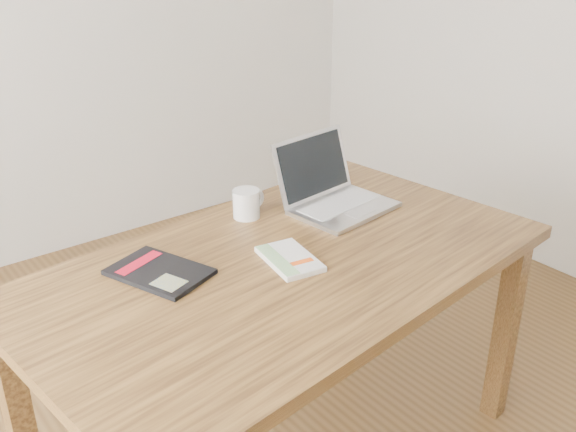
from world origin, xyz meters
TOP-DOWN VIEW (x-y plane):
  - room at (-0.07, 0.00)m, footprint 4.04×4.04m
  - desk at (0.13, 0.07)m, footprint 1.59×1.03m
  - white_guidebook at (0.13, 0.05)m, footprint 0.16×0.22m
  - black_guidebook at (-0.20, 0.21)m, footprint 0.26×0.31m
  - laptop at (0.48, 0.27)m, footprint 0.36×0.34m
  - coffee_mug at (0.21, 0.38)m, footprint 0.13×0.09m

SIDE VIEW (x-z plane):
  - desk at x=0.13m, z-range 0.29..1.04m
  - black_guidebook at x=-0.20m, z-range 0.75..0.76m
  - white_guidebook at x=0.13m, z-range 0.75..0.77m
  - laptop at x=0.48m, z-range 0.69..0.91m
  - coffee_mug at x=0.21m, z-range 0.75..0.85m
  - room at x=-0.07m, z-range 0.01..2.71m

